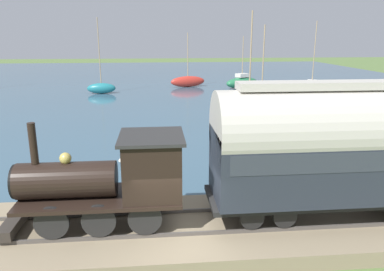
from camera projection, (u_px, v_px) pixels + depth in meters
name	position (u px, v px, depth m)	size (l,w,h in m)	color
ground_plane	(176.00, 254.00, 11.49)	(200.00, 200.00, 0.00)	#516B38
harbor_water	(159.00, 82.00, 53.31)	(80.00, 80.00, 0.01)	#38566B
rail_embankment	(174.00, 231.00, 12.36)	(4.46, 56.00, 0.63)	#84755B
steam_locomotive	(115.00, 176.00, 11.67)	(2.16, 5.59, 3.39)	black
passenger_coach	(338.00, 145.00, 12.13)	(2.56, 8.40, 4.51)	black
sailboat_black	(261.00, 107.00, 31.35)	(1.63, 3.73, 7.32)	black
sailboat_teal	(101.00, 88.00, 42.83)	(1.35, 3.26, 8.40)	#1E707A
sailboat_gray	(312.00, 87.00, 43.62)	(2.83, 3.76, 8.05)	gray
sailboat_green	(242.00, 82.00, 47.14)	(3.86, 5.09, 6.37)	#236B42
sailboat_red	(188.00, 81.00, 48.42)	(2.28, 4.74, 6.80)	#B72D23
sailboat_blue	(248.00, 119.00, 26.41)	(3.11, 3.87, 8.08)	#335199
rowboat_off_pier	(144.00, 157.00, 19.84)	(2.18, 2.97, 0.55)	beige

